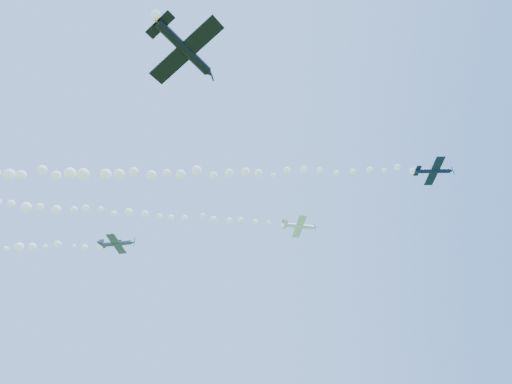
{
  "coord_description": "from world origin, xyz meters",
  "views": [
    {
      "loc": [
        -0.43,
        -60.01,
        2.0
      ],
      "look_at": [
        2.24,
        -6.54,
        44.59
      ],
      "focal_mm": 30.0,
      "sensor_mm": 36.0,
      "label": 1
    }
  ],
  "objects_px": {
    "plane_grey": "(117,244)",
    "plane_black": "(186,50)",
    "plane_white": "(299,226)",
    "plane_navy": "(434,171)"
  },
  "relations": [
    {
      "from": "plane_grey",
      "to": "plane_black",
      "type": "distance_m",
      "value": 42.71
    },
    {
      "from": "plane_white",
      "to": "plane_black",
      "type": "bearing_deg",
      "value": -115.19
    },
    {
      "from": "plane_white",
      "to": "plane_grey",
      "type": "xyz_separation_m",
      "value": [
        -33.49,
        -11.03,
        -12.14
      ]
    },
    {
      "from": "plane_black",
      "to": "plane_white",
      "type": "bearing_deg",
      "value": 19.16
    },
    {
      "from": "plane_white",
      "to": "plane_black",
      "type": "distance_m",
      "value": 56.08
    },
    {
      "from": "plane_white",
      "to": "plane_navy",
      "type": "height_order",
      "value": "plane_white"
    },
    {
      "from": "plane_navy",
      "to": "plane_black",
      "type": "bearing_deg",
      "value": -141.65
    },
    {
      "from": "plane_white",
      "to": "plane_navy",
      "type": "distance_m",
      "value": 31.56
    },
    {
      "from": "plane_grey",
      "to": "plane_white",
      "type": "bearing_deg",
      "value": 25.24
    },
    {
      "from": "plane_navy",
      "to": "plane_white",
      "type": "bearing_deg",
      "value": 127.99
    }
  ]
}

